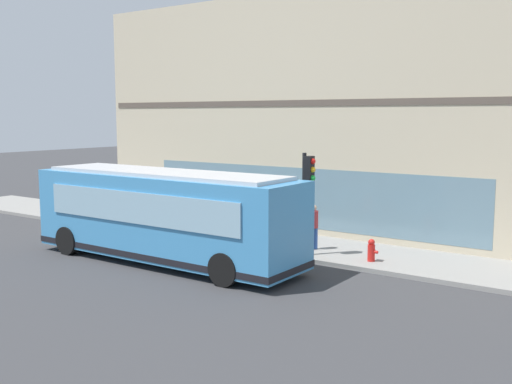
{
  "coord_description": "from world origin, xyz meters",
  "views": [
    {
      "loc": [
        -14.32,
        -12.18,
        4.9
      ],
      "look_at": [
        2.02,
        -0.77,
        2.33
      ],
      "focal_mm": 41.87,
      "sensor_mm": 36.0,
      "label": 1
    }
  ],
  "objects_px": {
    "pedestrian_walking_along_curb": "(314,224)",
    "city_bus_nearside": "(164,216)",
    "pedestrian_near_hydrant": "(212,204)",
    "traffic_light_near_corner": "(307,185)",
    "fire_hydrant": "(371,250)"
  },
  "relations": [
    {
      "from": "pedestrian_near_hydrant",
      "to": "traffic_light_near_corner",
      "type": "bearing_deg",
      "value": -109.14
    },
    {
      "from": "fire_hydrant",
      "to": "pedestrian_near_hydrant",
      "type": "relative_size",
      "value": 0.42
    },
    {
      "from": "traffic_light_near_corner",
      "to": "pedestrian_walking_along_curb",
      "type": "relative_size",
      "value": 2.19
    },
    {
      "from": "pedestrian_walking_along_curb",
      "to": "city_bus_nearside",
      "type": "bearing_deg",
      "value": 138.56
    },
    {
      "from": "traffic_light_near_corner",
      "to": "fire_hydrant",
      "type": "distance_m",
      "value": 3.02
    },
    {
      "from": "city_bus_nearside",
      "to": "pedestrian_walking_along_curb",
      "type": "bearing_deg",
      "value": -41.44
    },
    {
      "from": "city_bus_nearside",
      "to": "pedestrian_near_hydrant",
      "type": "height_order",
      "value": "city_bus_nearside"
    },
    {
      "from": "city_bus_nearside",
      "to": "traffic_light_near_corner",
      "type": "bearing_deg",
      "value": -51.96
    },
    {
      "from": "traffic_light_near_corner",
      "to": "fire_hydrant",
      "type": "bearing_deg",
      "value": -75.53
    },
    {
      "from": "pedestrian_walking_along_curb",
      "to": "pedestrian_near_hydrant",
      "type": "bearing_deg",
      "value": 79.5
    },
    {
      "from": "city_bus_nearside",
      "to": "traffic_light_near_corner",
      "type": "height_order",
      "value": "traffic_light_near_corner"
    },
    {
      "from": "pedestrian_near_hydrant",
      "to": "city_bus_nearside",
      "type": "bearing_deg",
      "value": -158.17
    },
    {
      "from": "city_bus_nearside",
      "to": "traffic_light_near_corner",
      "type": "relative_size",
      "value": 2.87
    },
    {
      "from": "city_bus_nearside",
      "to": "fire_hydrant",
      "type": "xyz_separation_m",
      "value": [
        3.5,
        -5.9,
        -1.04
      ]
    },
    {
      "from": "city_bus_nearside",
      "to": "fire_hydrant",
      "type": "relative_size",
      "value": 13.58
    }
  ]
}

